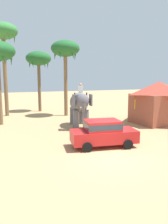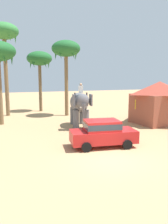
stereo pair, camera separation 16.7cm
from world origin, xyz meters
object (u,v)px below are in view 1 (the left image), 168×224
car_sedan_foreground (103,132)px  roadside_hut (158,101)px  elephant_with_mahout (79,104)px  palm_tree_near_hut (39,60)px  palm_tree_far_back (3,35)px  signboard_yellow (139,106)px  palm_tree_behind_elephant (65,51)px

car_sedan_foreground → roadside_hut: bearing=28.1°
elephant_with_mahout → car_sedan_foreground: bearing=-98.0°
elephant_with_mahout → palm_tree_near_hut: size_ratio=0.52×
palm_tree_near_hut → roadside_hut: palm_tree_near_hut is taller
car_sedan_foreground → palm_tree_far_back: (-4.66, 14.63, 8.08)m
elephant_with_mahout → palm_tree_far_back: 12.39m
car_sedan_foreground → roadside_hut: roadside_hut is taller
elephant_with_mahout → palm_tree_near_hut: 11.68m
elephant_with_mahout → roadside_hut: (7.50, -1.58, 0.13)m
palm_tree_near_hut → roadside_hut: size_ratio=1.51×
palm_tree_far_back → signboard_yellow: palm_tree_far_back is taller
palm_tree_near_hut → roadside_hut: 15.70m
elephant_with_mahout → signboard_yellow: bearing=-9.1°
roadside_hut → signboard_yellow: 1.91m
car_sedan_foreground → palm_tree_near_hut: (-0.41, 16.70, 5.65)m
palm_tree_near_hut → palm_tree_far_back: (-4.25, -2.08, 2.42)m
palm_tree_far_back → signboard_yellow: (11.27, -9.52, -7.32)m
car_sedan_foreground → elephant_with_mahout: 6.19m
car_sedan_foreground → palm_tree_near_hut: palm_tree_near_hut is taller
elephant_with_mahout → palm_tree_far_back: size_ratio=0.39×
car_sedan_foreground → roadside_hut: size_ratio=0.85×
palm_tree_far_back → signboard_yellow: 16.47m
elephant_with_mahout → palm_tree_behind_elephant: 8.11m
palm_tree_behind_elephant → palm_tree_near_hut: 5.08m
palm_tree_behind_elephant → palm_tree_near_hut: size_ratio=1.10×
elephant_with_mahout → palm_tree_behind_elephant: size_ratio=0.47×
car_sedan_foreground → roadside_hut: 9.54m
elephant_with_mahout → roadside_hut: bearing=-11.9°
palm_tree_near_hut → palm_tree_far_back: bearing=-154.0°
signboard_yellow → palm_tree_near_hut: bearing=121.2°
roadside_hut → signboard_yellow: roadside_hut is taller
roadside_hut → car_sedan_foreground: bearing=-151.9°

